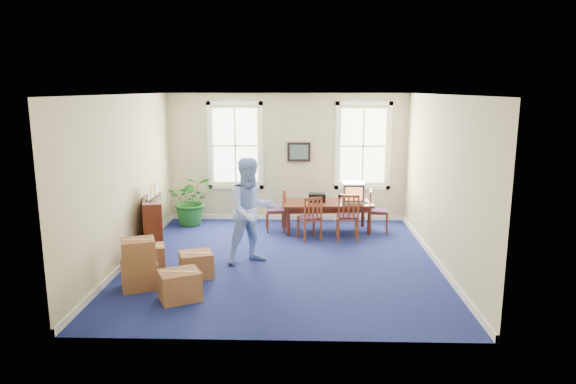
{
  "coord_description": "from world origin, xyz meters",
  "views": [
    {
      "loc": [
        0.39,
        -9.57,
        3.31
      ],
      "look_at": [
        0.1,
        0.6,
        1.25
      ],
      "focal_mm": 32.0,
      "sensor_mm": 36.0,
      "label": 1
    }
  ],
  "objects_px": {
    "potted_plant": "(192,200)",
    "cardboard_boxes": "(154,261)",
    "conference_table": "(327,216)",
    "crt_tv": "(353,192)",
    "chair_near_left": "(309,218)",
    "man": "(251,211)",
    "credenza": "(154,224)"
  },
  "relations": [
    {
      "from": "crt_tv",
      "to": "chair_near_left",
      "type": "xyz_separation_m",
      "value": [
        -1.03,
        -0.75,
        -0.43
      ]
    },
    {
      "from": "conference_table",
      "to": "chair_near_left",
      "type": "distance_m",
      "value": 0.83
    },
    {
      "from": "crt_tv",
      "to": "man",
      "type": "bearing_deg",
      "value": -131.62
    },
    {
      "from": "man",
      "to": "potted_plant",
      "type": "distance_m",
      "value": 3.29
    },
    {
      "from": "chair_near_left",
      "to": "cardboard_boxes",
      "type": "relative_size",
      "value": 0.63
    },
    {
      "from": "chair_near_left",
      "to": "credenza",
      "type": "bearing_deg",
      "value": -11.56
    },
    {
      "from": "man",
      "to": "cardboard_boxes",
      "type": "height_order",
      "value": "man"
    },
    {
      "from": "crt_tv",
      "to": "potted_plant",
      "type": "height_order",
      "value": "potted_plant"
    },
    {
      "from": "chair_near_left",
      "to": "cardboard_boxes",
      "type": "bearing_deg",
      "value": 24.2
    },
    {
      "from": "chair_near_left",
      "to": "man",
      "type": "height_order",
      "value": "man"
    },
    {
      "from": "crt_tv",
      "to": "conference_table",
      "type": "bearing_deg",
      "value": -174.12
    },
    {
      "from": "potted_plant",
      "to": "man",
      "type": "bearing_deg",
      "value": -57.65
    },
    {
      "from": "conference_table",
      "to": "crt_tv",
      "type": "bearing_deg",
      "value": -0.27
    },
    {
      "from": "conference_table",
      "to": "cardboard_boxes",
      "type": "bearing_deg",
      "value": -135.83
    },
    {
      "from": "crt_tv",
      "to": "chair_near_left",
      "type": "bearing_deg",
      "value": -142.49
    },
    {
      "from": "credenza",
      "to": "crt_tv",
      "type": "bearing_deg",
      "value": 2.42
    },
    {
      "from": "crt_tv",
      "to": "credenza",
      "type": "distance_m",
      "value": 4.57
    },
    {
      "from": "chair_near_left",
      "to": "potted_plant",
      "type": "height_order",
      "value": "potted_plant"
    },
    {
      "from": "conference_table",
      "to": "potted_plant",
      "type": "distance_m",
      "value": 3.35
    },
    {
      "from": "crt_tv",
      "to": "potted_plant",
      "type": "xyz_separation_m",
      "value": [
        -3.91,
        0.45,
        -0.32
      ]
    },
    {
      "from": "cardboard_boxes",
      "to": "chair_near_left",
      "type": "bearing_deg",
      "value": 46.7
    },
    {
      "from": "cardboard_boxes",
      "to": "conference_table",
      "type": "bearing_deg",
      "value": 48.84
    },
    {
      "from": "conference_table",
      "to": "cardboard_boxes",
      "type": "height_order",
      "value": "cardboard_boxes"
    },
    {
      "from": "man",
      "to": "credenza",
      "type": "distance_m",
      "value": 2.41
    },
    {
      "from": "conference_table",
      "to": "crt_tv",
      "type": "distance_m",
      "value": 0.84
    },
    {
      "from": "potted_plant",
      "to": "cardboard_boxes",
      "type": "distance_m",
      "value": 4.04
    },
    {
      "from": "chair_near_left",
      "to": "potted_plant",
      "type": "bearing_deg",
      "value": -45.18
    },
    {
      "from": "conference_table",
      "to": "man",
      "type": "xyz_separation_m",
      "value": [
        -1.55,
        -2.26,
        0.67
      ]
    },
    {
      "from": "potted_plant",
      "to": "cardboard_boxes",
      "type": "relative_size",
      "value": 0.78
    },
    {
      "from": "conference_table",
      "to": "crt_tv",
      "type": "relative_size",
      "value": 3.77
    },
    {
      "from": "conference_table",
      "to": "chair_near_left",
      "type": "xyz_separation_m",
      "value": [
        -0.42,
        -0.7,
        0.15
      ]
    },
    {
      "from": "man",
      "to": "credenza",
      "type": "relative_size",
      "value": 1.57
    }
  ]
}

